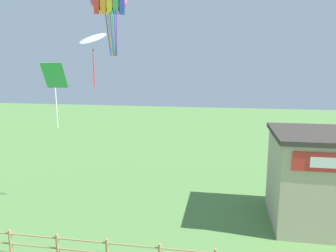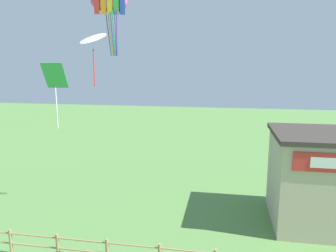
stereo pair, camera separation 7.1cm
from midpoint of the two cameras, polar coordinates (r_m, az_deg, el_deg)
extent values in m
cylinder|color=#9E7F56|center=(17.23, -25.85, -17.79)|extent=(0.14, 0.14, 1.23)
cylinder|color=#9E7F56|center=(16.10, -18.80, -19.35)|extent=(0.14, 0.14, 1.23)
cylinder|color=#9E7F56|center=(15.23, -10.66, -20.79)|extent=(0.14, 0.14, 1.23)
cylinder|color=#9E7F56|center=(14.45, -1.60, -20.48)|extent=(18.33, 0.07, 0.07)
cube|color=#B7A88E|center=(19.73, 26.58, -8.57)|extent=(6.12, 4.80, 4.80)
ellipsoid|color=#E54C8C|center=(18.64, -10.38, 20.53)|extent=(2.27, 1.95, 1.35)
cube|color=red|center=(18.63, -12.51, 20.45)|extent=(0.74, 1.37, 1.37)
cube|color=orange|center=(18.63, -11.44, 20.49)|extent=(0.74, 1.37, 1.37)
cube|color=yellow|center=(18.64, -10.38, 20.53)|extent=(0.74, 1.37, 1.37)
cube|color=green|center=(18.65, -9.31, 20.55)|extent=(0.74, 1.37, 1.37)
cube|color=blue|center=(18.67, -8.24, 20.57)|extent=(0.74, 1.37, 1.37)
cylinder|color=blue|center=(18.28, -10.51, 15.53)|extent=(0.21, 0.37, 2.31)
cylinder|color=orange|center=(18.24, -10.20, 15.55)|extent=(0.15, 0.38, 2.31)
cylinder|color=blue|center=(18.22, -9.89, 15.57)|extent=(0.09, 0.38, 2.31)
cylinder|color=green|center=(18.19, -9.59, 15.58)|extent=(0.09, 0.38, 2.31)
cylinder|color=blue|center=(18.18, -9.31, 15.60)|extent=(0.15, 0.38, 2.31)
cylinder|color=purple|center=(18.18, -9.06, 15.61)|extent=(0.21, 0.37, 2.31)
cube|color=green|center=(15.33, -19.29, 8.29)|extent=(1.05, 0.87, 1.11)
cylinder|color=white|center=(15.44, -18.96, 2.94)|extent=(0.05, 0.05, 1.83)
cone|color=white|center=(15.77, -13.14, 14.81)|extent=(1.69, 1.66, 0.63)
cylinder|color=red|center=(15.72, -12.92, 9.82)|extent=(0.05, 0.05, 1.72)
camera|label=1|loc=(0.04, -90.14, -0.03)|focal=35.00mm
camera|label=2|loc=(0.04, 89.86, 0.03)|focal=35.00mm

